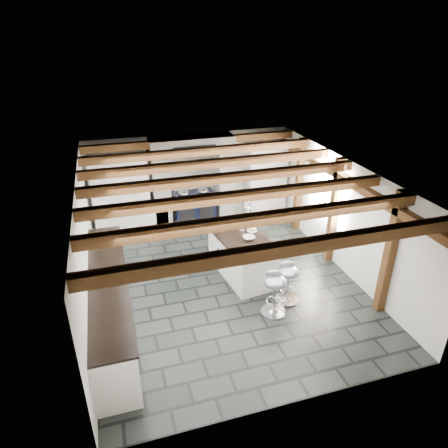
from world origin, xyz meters
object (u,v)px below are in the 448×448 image
object	(u,v)px
kitchen_island	(242,256)
bar_stool_near	(288,278)
range_cooker	(194,209)
bar_stool_far	(275,288)

from	to	relation	value
kitchen_island	bar_stool_near	bearing A→B (deg)	-72.64
range_cooker	bar_stool_near	xyz separation A→B (m)	(0.93, -3.56, 0.03)
range_cooker	bar_stool_near	world-z (taller)	range_cooker
range_cooker	bar_stool_far	xyz separation A→B (m)	(0.56, -3.82, 0.06)
range_cooker	kitchen_island	bearing A→B (deg)	-80.17
kitchen_island	bar_stool_far	size ratio (longest dim) A/B	2.14
bar_stool_far	bar_stool_near	bearing A→B (deg)	52.67
kitchen_island	bar_stool_far	xyz separation A→B (m)	(0.13, -1.35, 0.09)
bar_stool_near	bar_stool_far	bearing A→B (deg)	-132.01
bar_stool_far	range_cooker	bearing A→B (deg)	116.28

